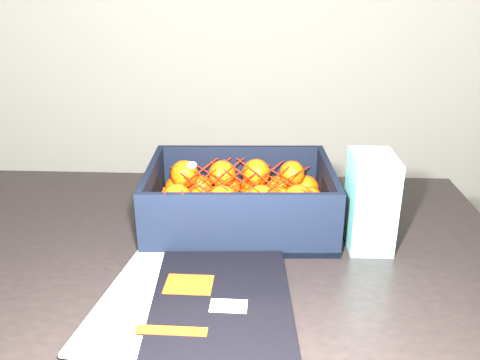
{
  "coord_description": "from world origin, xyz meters",
  "views": [
    {
      "loc": [
        0.24,
        -0.53,
        1.22
      ],
      "look_at": [
        0.24,
        0.36,
        0.86
      ],
      "focal_mm": 37.25,
      "sensor_mm": 36.0,
      "label": 1
    }
  ],
  "objects_px": {
    "table": "(193,298)",
    "magazine_stack": "(192,302)",
    "retail_carton": "(370,201)",
    "produce_crate": "(240,206)"
  },
  "relations": [
    {
      "from": "magazine_stack",
      "to": "retail_carton",
      "type": "xyz_separation_m",
      "value": [
        0.31,
        0.21,
        0.08
      ]
    },
    {
      "from": "retail_carton",
      "to": "magazine_stack",
      "type": "bearing_deg",
      "value": -144.45
    },
    {
      "from": "table",
      "to": "produce_crate",
      "type": "distance_m",
      "value": 0.2
    },
    {
      "from": "table",
      "to": "retail_carton",
      "type": "distance_m",
      "value": 0.38
    },
    {
      "from": "magazine_stack",
      "to": "retail_carton",
      "type": "relative_size",
      "value": 1.85
    },
    {
      "from": "produce_crate",
      "to": "retail_carton",
      "type": "bearing_deg",
      "value": -17.54
    },
    {
      "from": "magazine_stack",
      "to": "retail_carton",
      "type": "bearing_deg",
      "value": 33.15
    },
    {
      "from": "produce_crate",
      "to": "retail_carton",
      "type": "xyz_separation_m",
      "value": [
        0.24,
        -0.08,
        0.05
      ]
    },
    {
      "from": "retail_carton",
      "to": "produce_crate",
      "type": "bearing_deg",
      "value": 164.85
    },
    {
      "from": "table",
      "to": "magazine_stack",
      "type": "distance_m",
      "value": 0.2
    }
  ]
}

